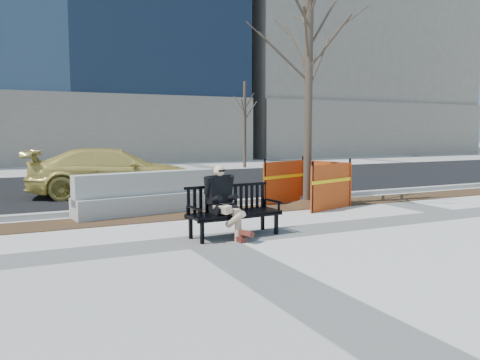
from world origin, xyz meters
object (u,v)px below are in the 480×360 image
object	(u,v)px
bench	(234,236)
sedan	(115,196)
seated_man	(222,237)
jersey_barrier_left	(149,213)
tree_fence	(307,206)

from	to	relation	value
bench	sedan	distance (m)	6.60
sedan	seated_man	bearing A→B (deg)	-162.90
jersey_barrier_left	bench	bearing A→B (deg)	-84.38
bench	jersey_barrier_left	size ratio (longest dim) A/B	0.52
bench	jersey_barrier_left	distance (m)	3.19
bench	sedan	xyz separation A→B (m)	(-0.91, 6.53, 0.00)
bench	tree_fence	bearing A→B (deg)	32.08
seated_man	jersey_barrier_left	world-z (taller)	seated_man
tree_fence	sedan	bearing A→B (deg)	134.72
sedan	jersey_barrier_left	xyz separation A→B (m)	(0.12, -3.45, 0.00)
bench	tree_fence	world-z (taller)	tree_fence
seated_man	sedan	distance (m)	6.54
bench	seated_man	size ratio (longest dim) A/B	1.38
seated_man	bench	bearing A→B (deg)	-11.47
seated_man	tree_fence	size ratio (longest dim) A/B	0.21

